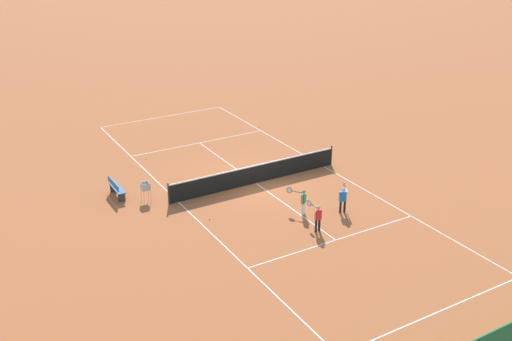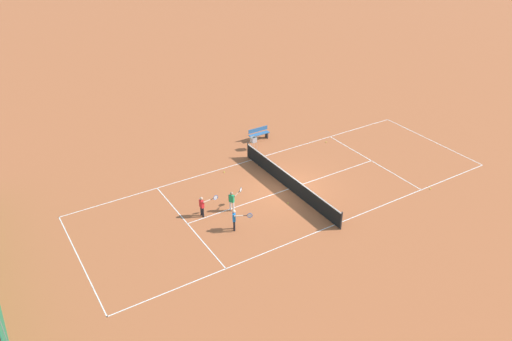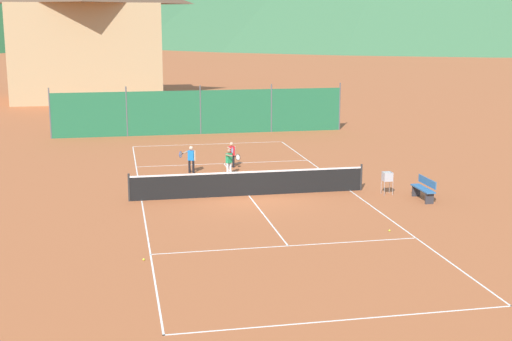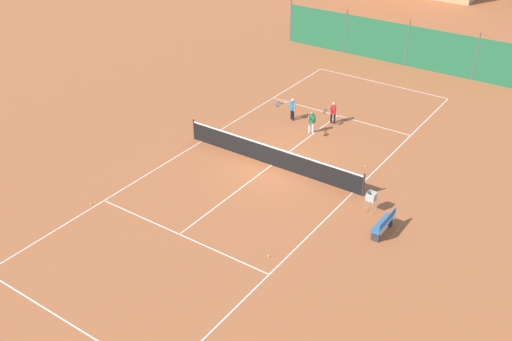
% 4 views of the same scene
% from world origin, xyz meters
% --- Properties ---
extents(ground_plane, '(600.00, 600.00, 0.00)m').
position_xyz_m(ground_plane, '(0.00, 0.00, 0.00)').
color(ground_plane, '#B25B33').
extents(court_line_markings, '(8.25, 23.85, 0.01)m').
position_xyz_m(court_line_markings, '(0.00, 0.00, 0.00)').
color(court_line_markings, white).
rests_on(court_line_markings, ground).
extents(tennis_net, '(9.18, 0.08, 1.06)m').
position_xyz_m(tennis_net, '(0.00, 0.00, 0.50)').
color(tennis_net, '#2D2D2D').
rests_on(tennis_net, ground).
extents(player_near_baseline, '(0.40, 1.01, 1.18)m').
position_xyz_m(player_near_baseline, '(0.21, 5.38, 0.69)').
color(player_near_baseline, black).
rests_on(player_near_baseline, ground).
extents(player_near_service, '(0.78, 0.87, 1.21)m').
position_xyz_m(player_near_service, '(-1.76, 4.56, 0.71)').
color(player_near_service, black).
rests_on(player_near_service, ground).
extents(player_far_baseline, '(0.53, 0.98, 1.16)m').
position_xyz_m(player_far_baseline, '(-0.14, 3.79, 0.68)').
color(player_far_baseline, white).
rests_on(player_far_baseline, ground).
extents(tennis_ball_alley_right, '(0.07, 0.07, 0.07)m').
position_xyz_m(tennis_ball_alley_right, '(3.62, 2.25, 0.03)').
color(tennis_ball_alley_right, '#CCE033').
rests_on(tennis_ball_alley_right, ground).
extents(tennis_ball_far_corner, '(0.07, 0.07, 0.07)m').
position_xyz_m(tennis_ball_far_corner, '(-4.31, -6.90, 0.03)').
color(tennis_ball_far_corner, '#CCE033').
rests_on(tennis_ball_far_corner, ground).
extents(tennis_ball_by_net_left, '(0.07, 0.07, 0.07)m').
position_xyz_m(tennis_ball_by_net_left, '(3.55, -5.59, 0.03)').
color(tennis_ball_by_net_left, '#CCE033').
rests_on(tennis_ball_by_net_left, ground).
extents(tennis_ball_by_net_right, '(0.07, 0.07, 0.07)m').
position_xyz_m(tennis_ball_by_net_right, '(-1.21, 0.91, 0.03)').
color(tennis_ball_by_net_right, '#CCE033').
rests_on(tennis_ball_by_net_right, ground).
extents(ball_hopper, '(0.36, 0.36, 0.89)m').
position_xyz_m(ball_hopper, '(5.30, -0.87, 0.66)').
color(ball_hopper, '#B7B7BC').
rests_on(ball_hopper, ground).
extents(courtside_bench, '(0.36, 1.50, 0.84)m').
position_xyz_m(courtside_bench, '(6.34, -1.96, 0.45)').
color(courtside_bench, '#336699').
rests_on(courtside_bench, ground).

